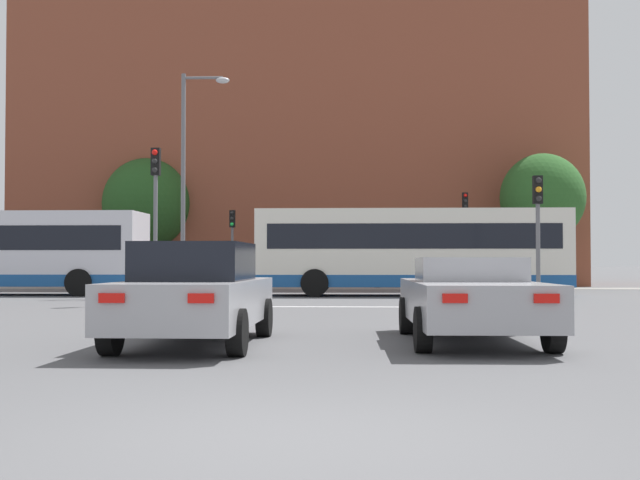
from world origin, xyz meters
name	(u,v)px	position (x,y,z in m)	size (l,w,h in m)	color
ground_plane	(295,439)	(0.00, 0.00, 0.00)	(400.00, 400.00, 0.00)	#545456
stop_line_strip	(337,307)	(0.00, 16.60, 0.00)	(8.42, 0.30, 0.01)	silver
far_pavement	(343,288)	(0.00, 32.06, 0.01)	(69.36, 2.50, 0.01)	gray
brick_civic_building	(299,107)	(-2.69, 41.23, 10.41)	(30.46, 13.29, 27.21)	brown
car_saloon_left	(196,293)	(-1.95, 6.31, 0.78)	(1.99, 4.67, 1.55)	#9E9EA3
car_roadster_right	(471,299)	(2.26, 6.90, 0.68)	(2.05, 4.73, 1.33)	#9E9EA3
bus_crossing_lead	(411,250)	(2.59, 24.05, 1.70)	(11.37, 2.77, 3.17)	silver
bus_crossing_trailing	(7,251)	(-12.70, 24.24, 1.68)	(10.33, 2.73, 3.13)	silver
traffic_light_far_right	(465,224)	(5.62, 31.36, 2.97)	(0.26, 0.31, 4.45)	slate
traffic_light_near_right	(538,217)	(5.67, 17.14, 2.51)	(0.26, 0.31, 3.70)	slate
traffic_light_far_left	(232,235)	(-5.18, 31.41, 2.49)	(0.26, 0.31, 3.66)	slate
traffic_light_near_left	(155,200)	(-5.33, 17.41, 3.06)	(0.26, 0.31, 4.58)	slate
street_lamp_junction	(190,163)	(-5.44, 22.96, 4.82)	(1.76, 0.36, 8.08)	slate
pedestrian_waiting	(377,267)	(1.60, 32.91, 1.02)	(0.45, 0.42, 1.74)	brown
pedestrian_walking_east	(117,267)	(-10.68, 31.67, 1.00)	(0.31, 0.44, 1.70)	#333851
pedestrian_walking_west	(571,269)	(10.36, 31.22, 0.92)	(0.45, 0.36, 1.58)	brown
tree_by_building	(147,204)	(-10.11, 34.86, 4.21)	(4.46, 4.46, 6.56)	#4C3823
tree_kerbside	(542,198)	(9.38, 32.35, 4.27)	(3.96, 3.96, 6.36)	#4C3823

